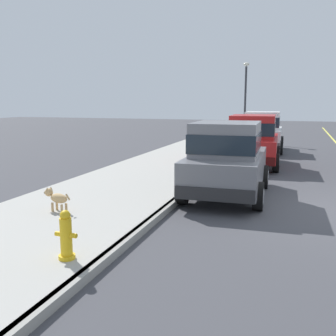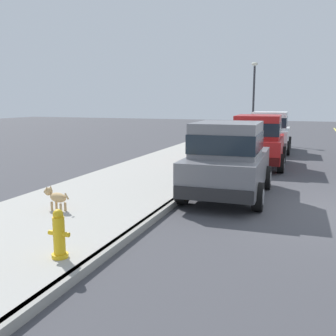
{
  "view_description": "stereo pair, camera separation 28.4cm",
  "coord_description": "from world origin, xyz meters",
  "views": [
    {
      "loc": [
        -0.6,
        -9.04,
        2.39
      ],
      "look_at": [
        -3.39,
        -0.57,
        0.85
      ],
      "focal_mm": 41.81,
      "sensor_mm": 36.0,
      "label": 1
    },
    {
      "loc": [
        -0.33,
        -8.95,
        2.39
      ],
      "look_at": [
        -3.39,
        -0.57,
        0.85
      ],
      "focal_mm": 41.81,
      "sensor_mm": 36.0,
      "label": 2
    }
  ],
  "objects": [
    {
      "name": "ground_plane",
      "position": [
        0.0,
        0.0,
        0.0
      ],
      "size": [
        80.0,
        80.0,
        0.0
      ],
      "primitive_type": "plane",
      "color": "#424247"
    },
    {
      "name": "curb",
      "position": [
        -3.2,
        0.0,
        0.07
      ],
      "size": [
        0.16,
        64.0,
        0.14
      ],
      "primitive_type": "cube",
      "color": "gray",
      "rests_on": "ground"
    },
    {
      "name": "sidewalk",
      "position": [
        -5.0,
        0.0,
        0.07
      ],
      "size": [
        3.6,
        64.0,
        0.14
      ],
      "primitive_type": "cube",
      "color": "#A8A59E",
      "rests_on": "ground"
    },
    {
      "name": "car_grey_hatchback",
      "position": [
        -2.21,
        0.53,
        0.98
      ],
      "size": [
        2.03,
        3.85,
        1.88
      ],
      "color": "slate",
      "rests_on": "ground"
    },
    {
      "name": "car_red_hatchback",
      "position": [
        -2.1,
        5.46,
        0.98
      ],
      "size": [
        2.06,
        3.86,
        1.88
      ],
      "color": "red",
      "rests_on": "ground"
    },
    {
      "name": "car_white_hatchback",
      "position": [
        -2.14,
        10.0,
        0.98
      ],
      "size": [
        2.03,
        3.84,
        1.88
      ],
      "color": "white",
      "rests_on": "ground"
    },
    {
      "name": "dog_tan",
      "position": [
        -5.21,
        -2.35,
        0.43
      ],
      "size": [
        0.75,
        0.3,
        0.49
      ],
      "color": "tan",
      "rests_on": "sidewalk"
    },
    {
      "name": "fire_hydrant",
      "position": [
        -3.65,
        -4.44,
        0.48
      ],
      "size": [
        0.34,
        0.24,
        0.72
      ],
      "color": "gold",
      "rests_on": "sidewalk"
    },
    {
      "name": "street_lamp",
      "position": [
        -3.55,
        14.35,
        2.91
      ],
      "size": [
        0.36,
        0.36,
        4.42
      ],
      "color": "#2D2D33",
      "rests_on": "sidewalk"
    }
  ]
}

